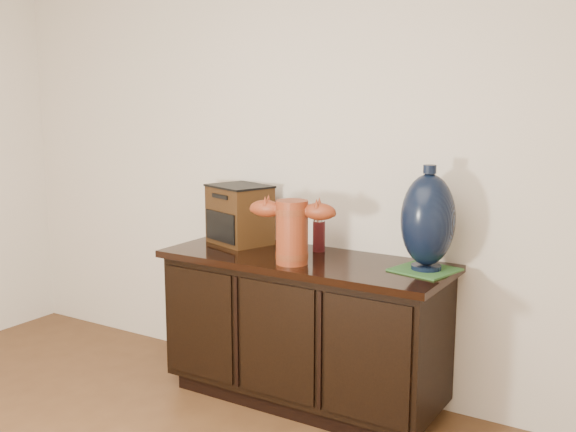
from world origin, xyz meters
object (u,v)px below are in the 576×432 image
Objects in this scene: lamp_base at (428,220)px; tv_radio at (240,214)px; spray_can at (319,234)px; terracotta_vessel at (292,228)px; sideboard at (304,328)px.

tv_radio is at bearing 178.29° from lamp_base.
lamp_base is at bearing 17.68° from tv_radio.
terracotta_vessel is at bearing -86.49° from spray_can.
tv_radio is at bearing -173.37° from spray_can.
tv_radio is 1.07m from lamp_base.
sideboard is 3.80× the size of tv_radio.
tv_radio reaches higher than terracotta_vessel.
sideboard is 0.56m from terracotta_vessel.
terracotta_vessel is 1.13× the size of tv_radio.
terracotta_vessel reaches higher than spray_can.
lamp_base is at bearing 6.74° from sideboard.
lamp_base is at bearing -8.00° from spray_can.
tv_radio is at bearing 140.85° from terracotta_vessel.
tv_radio is (-0.48, 0.24, -0.01)m from terracotta_vessel.
spray_can is at bearing 172.00° from lamp_base.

